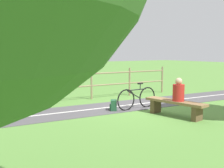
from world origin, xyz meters
name	(u,v)px	position (x,y,z in m)	size (l,w,h in m)	color
ground_plane	(145,108)	(0.00, 0.00, 0.00)	(80.00, 80.00, 0.00)	#548438
paved_path	(27,117)	(0.93, 4.00, 0.01)	(1.90, 36.00, 0.02)	#4C494C
path_centre_line	(27,116)	(0.93, 4.00, 0.02)	(0.10, 32.00, 0.00)	silver
bench	(175,105)	(-1.55, 0.09, 0.36)	(2.09, 0.77, 0.51)	brown
person_seated	(179,91)	(-1.65, 0.07, 0.81)	(0.41, 0.41, 0.72)	#B2231E
bicycle	(137,98)	(0.01, 0.38, 0.39)	(0.12, 1.74, 0.93)	black
backpack	(113,105)	(0.22, 1.24, 0.18)	(0.38, 0.35, 0.38)	#1E4C2D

